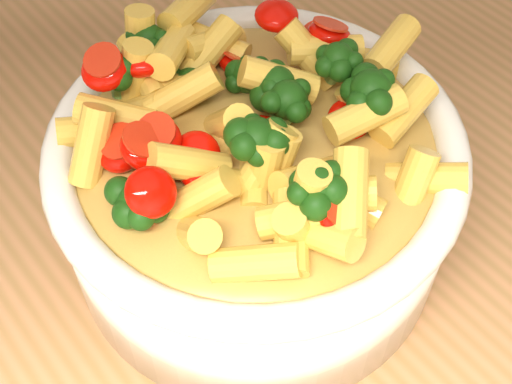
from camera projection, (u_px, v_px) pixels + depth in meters
table at (341, 249)px, 0.60m from camera, size 1.20×0.80×0.90m
serving_bowl at (256, 191)px, 0.44m from camera, size 0.24×0.24×0.11m
pasta_salad at (256, 117)px, 0.39m from camera, size 0.19×0.19×0.04m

